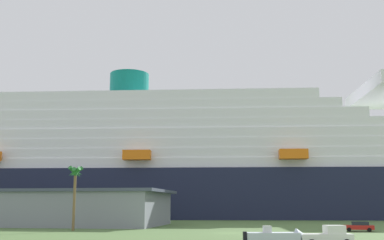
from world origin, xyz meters
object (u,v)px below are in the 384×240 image
Objects in this scene: parked_car_red_hatchback at (359,226)px; palm_tree at (75,177)px; pickup_truck at (328,236)px; small_boat_on_trailer at (279,237)px; cruise_ship at (215,170)px.

palm_tree is at bearing -176.82° from parked_car_red_hatchback.
pickup_truck is 0.75× the size of small_boat_on_trailer.
parked_car_red_hatchback is (27.70, -72.24, -14.74)m from cruise_ship.
pickup_truck is 30.82m from parked_car_red_hatchback.
cruise_ship reaches higher than parked_car_red_hatchback.
palm_tree is 48.67m from parked_car_red_hatchback.
parked_car_red_hatchback is (47.90, 2.66, -8.19)m from palm_tree.
palm_tree is (-32.45, 27.18, 8.07)m from small_boat_on_trailer.
cruise_ship is 21.19× the size of palm_tree.
cruise_ship is 78.76m from parked_car_red_hatchback.
parked_car_red_hatchback is (10.20, 29.08, -0.21)m from pickup_truck.
cruise_ship is 103.85m from pickup_truck.
parked_car_red_hatchback is at bearing 62.63° from small_boat_on_trailer.
parked_car_red_hatchback is (15.45, 29.84, -0.13)m from small_boat_on_trailer.
palm_tree reaches higher than small_boat_on_trailer.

